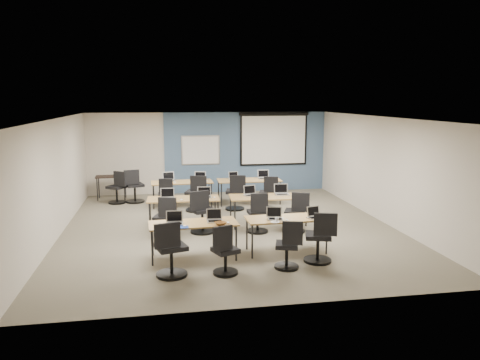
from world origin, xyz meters
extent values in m
cube|color=#6B6354|center=(0.00, 0.00, 0.00)|extent=(8.00, 9.00, 0.02)
cube|color=white|center=(0.00, 0.00, 2.70)|extent=(8.00, 9.00, 0.02)
cube|color=beige|center=(0.00, 4.50, 1.35)|extent=(8.00, 0.04, 2.70)
cube|color=beige|center=(0.00, -4.50, 1.35)|extent=(8.00, 0.04, 2.70)
cube|color=beige|center=(-4.00, 0.00, 1.35)|extent=(0.04, 9.00, 2.70)
cube|color=beige|center=(4.00, 0.00, 1.35)|extent=(0.04, 9.00, 2.70)
cube|color=#3D5977|center=(1.25, 4.47, 1.35)|extent=(5.50, 0.04, 2.70)
cube|color=#B0B0B0|center=(-0.30, 4.43, 1.45)|extent=(1.28, 0.02, 0.98)
cube|color=white|center=(-0.30, 4.42, 1.45)|extent=(1.20, 0.02, 0.90)
cube|color=black|center=(2.20, 4.41, 1.80)|extent=(2.32, 0.03, 1.82)
cube|color=white|center=(2.20, 4.40, 1.76)|extent=(2.20, 0.02, 1.62)
cylinder|color=black|center=(2.20, 4.40, 2.64)|extent=(2.40, 0.10, 0.10)
cube|color=brown|center=(-1.03, -2.09, 0.71)|extent=(1.74, 0.73, 0.03)
cylinder|color=#232326|center=(-1.84, -2.40, 0.35)|extent=(0.04, 0.04, 0.70)
cylinder|color=#232326|center=(-0.22, -2.40, 0.35)|extent=(0.04, 0.04, 0.70)
cylinder|color=#232326|center=(-1.84, -1.79, 0.35)|extent=(0.04, 0.04, 0.70)
cylinder|color=#232326|center=(-0.22, -1.79, 0.35)|extent=(0.04, 0.04, 0.70)
cube|color=#A37142|center=(0.89, -2.03, 0.71)|extent=(1.67, 0.70, 0.03)
cylinder|color=#232326|center=(0.12, -2.32, 0.35)|extent=(0.04, 0.04, 0.70)
cylinder|color=#232326|center=(1.67, -2.32, 0.35)|extent=(0.04, 0.04, 0.70)
cylinder|color=#232326|center=(0.12, -1.74, 0.35)|extent=(0.04, 0.04, 0.70)
cylinder|color=#232326|center=(1.67, -1.74, 0.35)|extent=(0.04, 0.04, 0.70)
cube|color=olive|center=(-1.10, 0.25, 0.71)|extent=(1.76, 0.74, 0.03)
cylinder|color=#232326|center=(-1.93, -0.06, 0.35)|extent=(0.04, 0.04, 0.70)
cylinder|color=#232326|center=(-0.28, -0.06, 0.35)|extent=(0.04, 0.04, 0.70)
cylinder|color=#232326|center=(-1.93, 0.56, 0.35)|extent=(0.04, 0.04, 0.70)
cylinder|color=#232326|center=(-0.28, 0.56, 0.35)|extent=(0.04, 0.04, 0.70)
cube|color=brown|center=(1.01, 0.13, 0.71)|extent=(1.92, 0.80, 0.03)
cylinder|color=#232326|center=(0.11, -0.21, 0.35)|extent=(0.04, 0.04, 0.70)
cylinder|color=#232326|center=(1.91, -0.21, 0.35)|extent=(0.04, 0.04, 0.70)
cylinder|color=#232326|center=(0.11, 0.47, 0.35)|extent=(0.04, 0.04, 0.70)
cylinder|color=#232326|center=(1.91, 0.47, 0.35)|extent=(0.04, 0.04, 0.70)
cube|color=#A96832|center=(-1.02, 2.59, 0.71)|extent=(1.79, 0.75, 0.03)
cylinder|color=#232326|center=(-1.86, 2.28, 0.35)|extent=(0.04, 0.04, 0.70)
cylinder|color=#232326|center=(-0.19, 2.28, 0.35)|extent=(0.04, 0.04, 0.70)
cylinder|color=#232326|center=(-1.86, 2.90, 0.35)|extent=(0.04, 0.04, 0.70)
cylinder|color=#232326|center=(-0.19, 2.90, 0.35)|extent=(0.04, 0.04, 0.70)
cube|color=brown|center=(1.00, 2.59, 0.71)|extent=(1.90, 0.79, 0.03)
cylinder|color=#232326|center=(0.11, 2.26, 0.35)|extent=(0.04, 0.04, 0.70)
cylinder|color=#232326|center=(1.89, 2.26, 0.35)|extent=(0.04, 0.04, 0.70)
cylinder|color=#232326|center=(0.11, 2.93, 0.35)|extent=(0.04, 0.04, 0.70)
cylinder|color=#232326|center=(1.89, 2.93, 0.35)|extent=(0.04, 0.04, 0.70)
cube|color=silver|center=(-1.40, -2.17, 0.74)|extent=(0.33, 0.24, 0.02)
cube|color=black|center=(-1.40, -2.19, 0.75)|extent=(0.28, 0.14, 0.00)
cube|color=silver|center=(-1.40, -2.04, 0.87)|extent=(0.33, 0.06, 0.23)
cube|color=black|center=(-1.40, -2.05, 0.87)|extent=(0.29, 0.04, 0.18)
ellipsoid|color=white|center=(-1.22, -2.33, 0.74)|extent=(0.07, 0.10, 0.03)
cylinder|color=black|center=(-1.50, -2.98, 0.03)|extent=(0.57, 0.57, 0.05)
cylinder|color=black|center=(-1.50, -2.98, 0.25)|extent=(0.06, 0.06, 0.50)
cube|color=black|center=(-1.50, -2.98, 0.54)|extent=(0.50, 0.50, 0.08)
cube|color=black|center=(-1.56, -3.20, 0.82)|extent=(0.46, 0.06, 0.44)
cube|color=silver|center=(-0.60, -2.09, 0.74)|extent=(0.31, 0.23, 0.02)
cube|color=black|center=(-0.60, -2.11, 0.75)|extent=(0.27, 0.13, 0.00)
cube|color=silver|center=(-0.60, -1.97, 0.86)|extent=(0.31, 0.06, 0.22)
cube|color=black|center=(-0.60, -1.98, 0.86)|extent=(0.28, 0.04, 0.18)
ellipsoid|color=white|center=(-0.36, -2.25, 0.74)|extent=(0.09, 0.12, 0.04)
cylinder|color=black|center=(-0.53, -3.05, 0.03)|extent=(0.46, 0.46, 0.05)
cylinder|color=black|center=(-0.53, -3.05, 0.21)|extent=(0.06, 0.06, 0.41)
cube|color=black|center=(-0.53, -3.05, 0.45)|extent=(0.41, 0.41, 0.08)
cube|color=black|center=(-0.59, -3.22, 0.73)|extent=(0.37, 0.06, 0.44)
cube|color=silver|center=(0.63, -2.14, 0.74)|extent=(0.31, 0.23, 0.02)
cube|color=black|center=(0.63, -2.16, 0.75)|extent=(0.27, 0.13, 0.00)
cube|color=silver|center=(0.63, -2.02, 0.86)|extent=(0.31, 0.06, 0.22)
cube|color=black|center=(0.63, -2.02, 0.86)|extent=(0.28, 0.04, 0.18)
ellipsoid|color=white|center=(0.84, -2.26, 0.74)|extent=(0.08, 0.10, 0.03)
cylinder|color=black|center=(0.65, -2.95, 0.03)|extent=(0.46, 0.46, 0.05)
cylinder|color=black|center=(0.65, -2.95, 0.21)|extent=(0.06, 0.06, 0.41)
cube|color=black|center=(0.65, -2.95, 0.45)|extent=(0.41, 0.41, 0.08)
cube|color=black|center=(0.70, -3.13, 0.73)|extent=(0.38, 0.06, 0.44)
cube|color=#9D9DA9|center=(1.46, -2.17, 0.74)|extent=(0.30, 0.22, 0.02)
cube|color=black|center=(1.46, -2.19, 0.75)|extent=(0.25, 0.13, 0.00)
cube|color=#9D9DA9|center=(1.46, -2.05, 0.86)|extent=(0.30, 0.06, 0.21)
cube|color=black|center=(1.46, -2.06, 0.86)|extent=(0.26, 0.04, 0.17)
ellipsoid|color=white|center=(1.73, -2.32, 0.74)|extent=(0.09, 0.12, 0.04)
cylinder|color=black|center=(1.35, -2.71, 0.03)|extent=(0.55, 0.55, 0.05)
cylinder|color=black|center=(1.35, -2.71, 0.24)|extent=(0.06, 0.06, 0.48)
cube|color=black|center=(1.35, -2.71, 0.52)|extent=(0.48, 0.48, 0.08)
cube|color=black|center=(1.41, -2.92, 0.80)|extent=(0.44, 0.06, 0.44)
cube|color=#ABAAAF|center=(-1.49, 0.19, 0.74)|extent=(0.34, 0.25, 0.02)
cube|color=black|center=(-1.49, 0.17, 0.75)|extent=(0.29, 0.14, 0.00)
cube|color=#ABAAAF|center=(-1.49, 0.33, 0.87)|extent=(0.34, 0.06, 0.23)
cube|color=black|center=(-1.49, 0.32, 0.87)|extent=(0.30, 0.04, 0.19)
ellipsoid|color=white|center=(-1.16, 0.04, 0.74)|extent=(0.08, 0.11, 0.04)
cylinder|color=black|center=(-1.58, -0.62, 0.03)|extent=(0.51, 0.51, 0.05)
cylinder|color=black|center=(-1.58, -0.62, 0.22)|extent=(0.06, 0.06, 0.45)
cube|color=black|center=(-1.58, -0.62, 0.49)|extent=(0.45, 0.45, 0.08)
cube|color=black|center=(-1.51, -0.81, 0.77)|extent=(0.41, 0.06, 0.44)
cube|color=#A9A9AA|center=(-0.58, 0.22, 0.74)|extent=(0.34, 0.25, 0.02)
cube|color=black|center=(-0.58, 0.20, 0.75)|extent=(0.29, 0.14, 0.00)
cube|color=#A9A9AA|center=(-0.58, 0.35, 0.87)|extent=(0.34, 0.06, 0.23)
cube|color=black|center=(-0.58, 0.34, 0.87)|extent=(0.30, 0.04, 0.19)
ellipsoid|color=white|center=(-0.34, 0.17, 0.74)|extent=(0.07, 0.10, 0.03)
cylinder|color=black|center=(-0.69, -0.31, 0.03)|extent=(0.58, 0.58, 0.05)
cylinder|color=black|center=(-0.69, -0.31, 0.26)|extent=(0.06, 0.06, 0.51)
cube|color=black|center=(-0.69, -0.31, 0.55)|extent=(0.51, 0.51, 0.08)
cube|color=black|center=(-0.77, -0.53, 0.83)|extent=(0.47, 0.06, 0.44)
cube|color=silver|center=(0.59, 0.26, 0.74)|extent=(0.33, 0.24, 0.02)
cube|color=black|center=(0.59, 0.24, 0.75)|extent=(0.28, 0.14, 0.00)
cube|color=silver|center=(0.59, 0.39, 0.87)|extent=(0.33, 0.06, 0.22)
cube|color=black|center=(0.59, 0.38, 0.87)|extent=(0.29, 0.04, 0.18)
ellipsoid|color=white|center=(0.87, 0.15, 0.74)|extent=(0.07, 0.10, 0.03)
cylinder|color=black|center=(0.61, -0.51, 0.03)|extent=(0.50, 0.50, 0.05)
cylinder|color=black|center=(0.61, -0.51, 0.22)|extent=(0.06, 0.06, 0.45)
cube|color=black|center=(0.61, -0.51, 0.49)|extent=(0.45, 0.45, 0.08)
cube|color=black|center=(0.60, -0.71, 0.77)|extent=(0.41, 0.06, 0.44)
cube|color=#A2A2A9|center=(1.40, 0.22, 0.74)|extent=(0.35, 0.26, 0.02)
cube|color=black|center=(1.40, 0.20, 0.75)|extent=(0.30, 0.15, 0.00)
cube|color=#A2A2A9|center=(1.40, 0.36, 0.88)|extent=(0.35, 0.06, 0.24)
cube|color=black|center=(1.40, 0.36, 0.88)|extent=(0.31, 0.05, 0.20)
ellipsoid|color=white|center=(1.65, 0.15, 0.74)|extent=(0.07, 0.09, 0.03)
cylinder|color=black|center=(1.48, -0.65, 0.03)|extent=(0.52, 0.52, 0.05)
cylinder|color=black|center=(1.48, -0.65, 0.23)|extent=(0.06, 0.06, 0.46)
cube|color=black|center=(1.48, -0.65, 0.50)|extent=(0.46, 0.46, 0.08)
cube|color=black|center=(1.56, -0.84, 0.78)|extent=(0.42, 0.06, 0.44)
cube|color=silver|center=(-1.41, 2.70, 0.74)|extent=(0.35, 0.26, 0.02)
cube|color=black|center=(-1.41, 2.68, 0.75)|extent=(0.30, 0.15, 0.00)
cube|color=silver|center=(-1.41, 2.84, 0.87)|extent=(0.35, 0.06, 0.24)
cube|color=black|center=(-1.41, 2.83, 0.87)|extent=(0.31, 0.05, 0.20)
ellipsoid|color=white|center=(-1.24, 2.45, 0.74)|extent=(0.07, 0.10, 0.03)
cylinder|color=black|center=(-1.51, 2.04, 0.03)|extent=(0.48, 0.48, 0.05)
cylinder|color=black|center=(-1.51, 2.04, 0.21)|extent=(0.06, 0.06, 0.42)
cube|color=black|center=(-1.51, 2.04, 0.46)|extent=(0.42, 0.42, 0.08)
cube|color=black|center=(-1.51, 1.85, 0.74)|extent=(0.39, 0.06, 0.44)
cube|color=#ABABAB|center=(-0.46, 2.68, 0.74)|extent=(0.34, 0.25, 0.02)
cube|color=black|center=(-0.46, 2.66, 0.75)|extent=(0.29, 0.14, 0.00)
cube|color=#ABABAB|center=(-0.46, 2.81, 0.87)|extent=(0.34, 0.06, 0.23)
cube|color=black|center=(-0.46, 2.81, 0.87)|extent=(0.30, 0.04, 0.19)
ellipsoid|color=white|center=(-0.29, 2.55, 0.74)|extent=(0.07, 0.10, 0.03)
cylinder|color=black|center=(-0.69, 1.89, 0.03)|extent=(0.57, 0.57, 0.05)
cylinder|color=black|center=(-0.69, 1.89, 0.25)|extent=(0.06, 0.06, 0.50)
cube|color=black|center=(-0.69, 1.89, 0.54)|extent=(0.50, 0.50, 0.08)
cube|color=black|center=(-0.61, 1.67, 0.82)|extent=(0.46, 0.06, 0.44)
cube|color=silver|center=(0.55, 2.68, 0.74)|extent=(0.30, 0.22, 0.02)
cube|color=black|center=(0.55, 2.66, 0.75)|extent=(0.25, 0.13, 0.00)
cube|color=silver|center=(0.55, 2.80, 0.86)|extent=(0.30, 0.06, 0.21)
cube|color=black|center=(0.55, 2.79, 0.86)|extent=(0.26, 0.04, 0.17)
ellipsoid|color=white|center=(0.78, 2.51, 0.74)|extent=(0.07, 0.11, 0.04)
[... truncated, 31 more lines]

